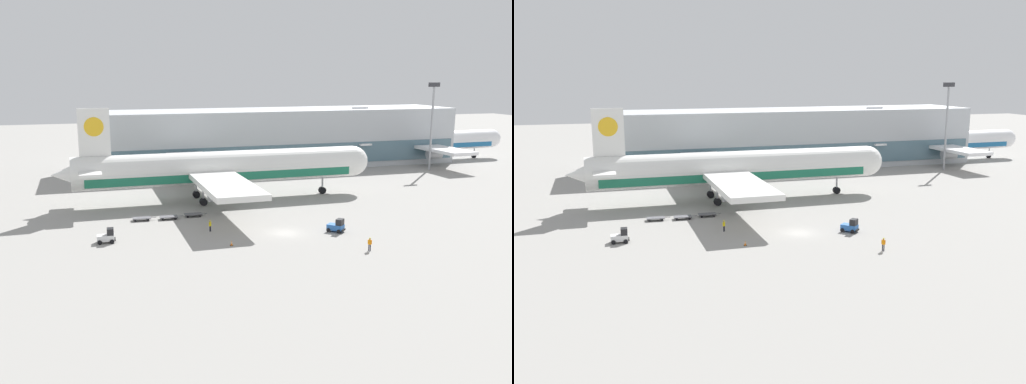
% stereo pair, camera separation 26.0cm
% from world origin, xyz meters
% --- Properties ---
extents(ground_plane, '(400.00, 400.00, 0.00)m').
position_xyz_m(ground_plane, '(0.00, 0.00, 0.00)').
color(ground_plane, gray).
extents(terminal_building, '(90.00, 18.20, 14.00)m').
position_xyz_m(terminal_building, '(19.10, 58.59, 6.99)').
color(terminal_building, '#B2B7BC').
rests_on(terminal_building, ground_plane).
extents(light_mast, '(2.80, 0.50, 20.57)m').
position_xyz_m(light_mast, '(52.03, 41.85, 12.07)').
color(light_mast, '#9EA0A5').
rests_on(light_mast, ground_plane).
extents(airplane_main, '(58.04, 48.02, 17.00)m').
position_xyz_m(airplane_main, '(-4.20, 23.97, 5.84)').
color(airplane_main, white).
rests_on(airplane_main, ground_plane).
extents(airplane_distant, '(49.49, 41.06, 14.49)m').
position_xyz_m(airplane_distant, '(57.30, 54.49, 4.98)').
color(airplane_distant, white).
rests_on(airplane_distant, ground_plane).
extents(baggage_tug_foreground, '(2.52, 1.73, 2.00)m').
position_xyz_m(baggage_tug_foreground, '(-24.80, 2.74, 0.88)').
color(baggage_tug_foreground, silver).
rests_on(baggage_tug_foreground, ground_plane).
extents(baggage_tug_mid, '(2.70, 2.76, 2.00)m').
position_xyz_m(baggage_tug_mid, '(7.49, -1.58, 0.88)').
color(baggage_tug_mid, '#2D66B7').
rests_on(baggage_tug_mid, ground_plane).
extents(baggage_dolly_lead, '(3.73, 1.64, 0.48)m').
position_xyz_m(baggage_dolly_lead, '(-19.01, 13.39, 0.39)').
color(baggage_dolly_lead, '#56565B').
rests_on(baggage_dolly_lead, ground_plane).
extents(baggage_dolly_second, '(3.73, 1.64, 0.48)m').
position_xyz_m(baggage_dolly_second, '(-14.81, 12.99, 0.39)').
color(baggage_dolly_second, '#56565B').
rests_on(baggage_dolly_second, ground_plane).
extents(baggage_dolly_third, '(3.73, 1.64, 0.48)m').
position_xyz_m(baggage_dolly_third, '(-10.77, 13.52, 0.39)').
color(baggage_dolly_third, '#56565B').
rests_on(baggage_dolly_third, ground_plane).
extents(ground_crew_near, '(0.39, 0.47, 1.78)m').
position_xyz_m(ground_crew_near, '(7.72, -11.12, 1.05)').
color(ground_crew_near, black).
rests_on(ground_crew_near, ground_plane).
extents(ground_crew_far, '(0.43, 0.43, 1.69)m').
position_xyz_m(ground_crew_far, '(-10.10, 4.09, 0.99)').
color(ground_crew_far, black).
rests_on(ground_crew_far, ground_plane).
extents(traffic_cone_near, '(0.40, 0.40, 0.66)m').
position_xyz_m(traffic_cone_near, '(-8.89, -3.59, 0.32)').
color(traffic_cone_near, black).
rests_on(traffic_cone_near, ground_plane).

